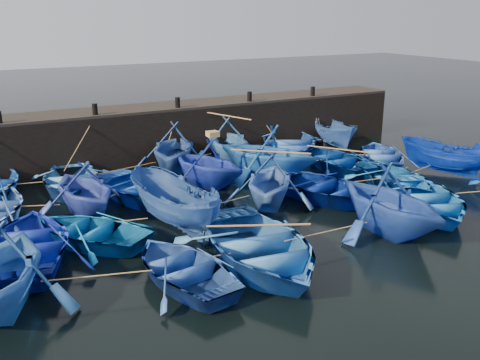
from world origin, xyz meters
name	(u,v)px	position (x,y,z in m)	size (l,w,h in m)	color
ground	(283,223)	(0.00, 0.00, 0.00)	(120.00, 120.00, 0.00)	black
quay_wall	(172,132)	(0.00, 10.50, 1.25)	(26.00, 2.50, 2.50)	black
quay_top	(171,106)	(0.00, 10.50, 2.56)	(26.00, 2.50, 0.12)	black
bollard_1	(95,109)	(-4.00, 9.60, 2.87)	(0.24, 0.24, 0.50)	black
bollard_2	(178,102)	(0.00, 9.60, 2.87)	(0.24, 0.24, 0.50)	black
bollard_3	(250,96)	(4.00, 9.60, 2.87)	(0.24, 0.24, 0.50)	black
bollard_4	(313,91)	(8.00, 9.60, 2.87)	(0.24, 0.24, 0.50)	black
boat_1	(70,180)	(-5.82, 7.12, 0.49)	(3.40, 4.75, 0.99)	blue
boat_2	(174,147)	(-0.98, 7.79, 1.15)	(3.77, 4.37, 2.30)	navy
boat_3	(228,140)	(1.89, 7.99, 1.14)	(3.73, 4.33, 2.28)	blue
boat_4	(288,143)	(5.37, 7.92, 0.60)	(4.15, 5.80, 1.20)	#1B45A3
boat_5	(335,134)	(8.37, 7.90, 0.77)	(1.49, 3.97, 1.53)	#244D96
boat_7	(84,187)	(-5.88, 4.09, 1.05)	(3.44, 3.99, 2.10)	#253CA3
boat_8	(145,188)	(-3.52, 4.45, 0.53)	(3.67, 5.12, 1.06)	#0D3CAE
boat_9	(207,162)	(-0.58, 5.07, 1.06)	(3.46, 4.02, 2.11)	#142CA3
boat_10	(267,152)	(2.24, 4.82, 1.22)	(4.00, 4.64, 2.44)	blue
boat_11	(337,159)	(5.88, 4.53, 0.47)	(3.22, 4.50, 0.93)	navy
boat_12	(381,154)	(8.39, 4.29, 0.45)	(3.09, 4.31, 0.89)	#1D45A2
boat_13	(30,243)	(-8.17, 1.18, 0.52)	(3.60, 5.03, 1.04)	#091B90
boat_14	(89,230)	(-6.34, 1.55, 0.44)	(3.02, 4.22, 0.88)	#055193
boat_15	(173,204)	(-3.56, 1.36, 0.88)	(1.72, 4.58, 1.77)	navy
boat_16	(270,179)	(0.50, 1.76, 1.05)	(3.44, 3.99, 2.10)	#2B55B1
boat_17	(326,187)	(2.78, 1.28, 0.51)	(3.53, 4.94, 1.02)	navy
boat_18	(395,178)	(6.23, 1.09, 0.46)	(3.16, 4.42, 0.92)	#0D529D
boat_19	(445,158)	(9.60, 1.51, 0.79)	(1.53, 4.07, 1.58)	#001E8A
boat_21	(184,267)	(-4.67, -2.27, 0.43)	(2.94, 4.11, 0.85)	navy
boat_22	(258,245)	(-2.36, -2.33, 0.60)	(4.14, 5.79, 1.20)	blue
boat_23	(390,199)	(2.59, -2.36, 1.19)	(3.91, 4.53, 2.39)	#183CA0
boat_24	(424,199)	(5.12, -1.54, 0.54)	(3.71, 5.19, 1.08)	blue
wooden_crate	(213,134)	(-0.28, 5.07, 2.23)	(0.46, 0.43, 0.23)	olive
mooring_ropes	(222,167)	(-0.05, 4.67, 0.87)	(17.80, 11.90, 2.10)	tan
loose_oars	(275,153)	(1.48, 2.99, 1.66)	(10.50, 12.41, 1.40)	#99724C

